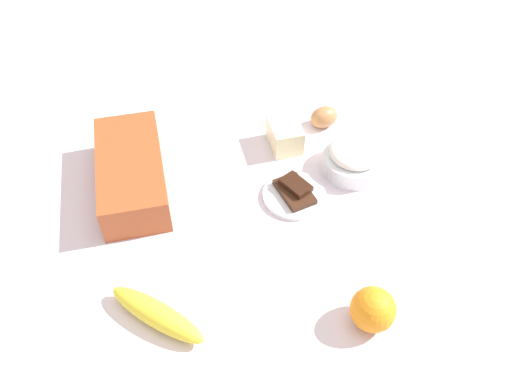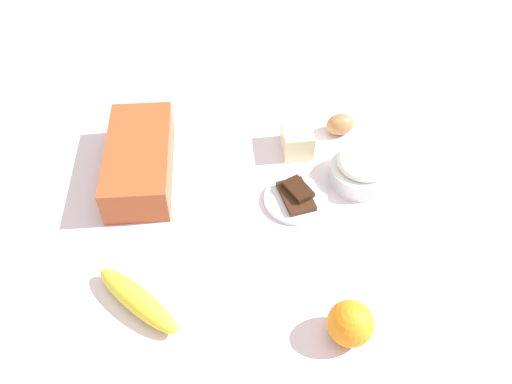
{
  "view_description": "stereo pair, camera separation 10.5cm",
  "coord_description": "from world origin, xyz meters",
  "views": [
    {
      "loc": [
        -0.7,
        0.12,
        0.81
      ],
      "look_at": [
        0.0,
        0.0,
        0.04
      ],
      "focal_mm": 37.21,
      "sensor_mm": 36.0,
      "label": 1
    },
    {
      "loc": [
        -0.71,
        0.02,
        0.81
      ],
      "look_at": [
        0.0,
        0.0,
        0.04
      ],
      "focal_mm": 37.21,
      "sensor_mm": 36.0,
      "label": 2
    }
  ],
  "objects": [
    {
      "name": "butter_block",
      "position": [
        0.17,
        -0.09,
        0.03
      ],
      "size": [
        0.09,
        0.07,
        0.06
      ],
      "primitive_type": "cube",
      "rotation": [
        0.0,
        0.0,
        0.08
      ],
      "color": "#F4EDB2",
      "rests_on": "ground_plane"
    },
    {
      "name": "egg_near_butter",
      "position": [
        0.22,
        -0.2,
        0.02
      ],
      "size": [
        0.07,
        0.08,
        0.05
      ],
      "primitive_type": "ellipsoid",
      "rotation": [
        0.0,
        1.57,
        1.85
      ],
      "color": "#A77144",
      "rests_on": "ground_plane"
    },
    {
      "name": "banana",
      "position": [
        -0.23,
        0.21,
        0.02
      ],
      "size": [
        0.16,
        0.17,
        0.04
      ],
      "primitive_type": "ellipsoid",
      "rotation": [
        0.0,
        0.0,
        0.86
      ],
      "color": "yellow",
      "rests_on": "ground_plane"
    },
    {
      "name": "flour_bowl",
      "position": [
        0.07,
        -0.22,
        0.03
      ],
      "size": [
        0.14,
        0.14,
        0.07
      ],
      "color": "white",
      "rests_on": "ground_plane"
    },
    {
      "name": "loaf_pan",
      "position": [
        0.1,
        0.24,
        0.04
      ],
      "size": [
        0.29,
        0.14,
        0.08
      ],
      "rotation": [
        0.0,
        0.0,
        0.05
      ],
      "color": "#9E4723",
      "rests_on": "ground_plane"
    },
    {
      "name": "orange_fruit",
      "position": [
        -0.29,
        -0.15,
        0.04
      ],
      "size": [
        0.08,
        0.08,
        0.08
      ],
      "primitive_type": "sphere",
      "color": "orange",
      "rests_on": "ground_plane"
    },
    {
      "name": "ground_plane",
      "position": [
        0.0,
        0.0,
        -0.01
      ],
      "size": [
        2.4,
        2.4,
        0.02
      ],
      "primitive_type": "cube",
      "color": "silver"
    },
    {
      "name": "chocolate_plate",
      "position": [
        0.01,
        -0.08,
        0.01
      ],
      "size": [
        0.13,
        0.13,
        0.03
      ],
      "color": "white",
      "rests_on": "ground_plane"
    }
  ]
}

